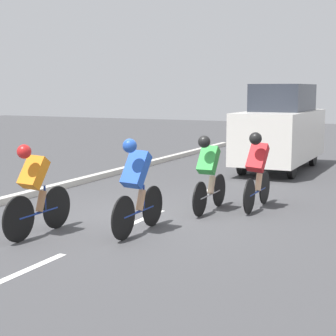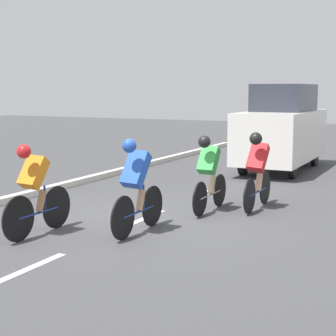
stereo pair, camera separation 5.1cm
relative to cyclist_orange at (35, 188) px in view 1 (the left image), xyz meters
The scene contains 10 objects.
ground_plane 2.23m from the cyclist_orange, 118.24° to the right, with size 60.00×60.00×0.00m, color #424244.
lane_stripe_near 1.84m from the cyclist_orange, 126.26° to the left, with size 0.12×1.40×0.01m, color white.
lane_stripe_mid 2.24m from the cyclist_orange, 118.08° to the right, with size 0.12×1.40×0.01m, color white.
lane_stripe_far 5.21m from the cyclist_orange, 101.07° to the right, with size 0.12×1.40×0.01m, color white.
curb 2.97m from the cyclist_orange, 39.95° to the right, with size 0.20×26.10×0.14m, color beige.
cyclist_orange is the anchor object (origin of this frame).
cyclist_blue 1.61m from the cyclist_orange, 149.81° to the right, with size 0.35×1.69×1.57m.
cyclist_red 4.31m from the cyclist_orange, 127.02° to the right, with size 0.36×1.70×1.53m.
cyclist_green 3.37m from the cyclist_orange, 122.95° to the right, with size 0.32×1.66×1.48m.
support_car 9.10m from the cyclist_orange, 100.44° to the right, with size 1.70×4.41×2.47m.
Camera 1 is at (-4.69, 8.81, 2.33)m, focal length 60.00 mm.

